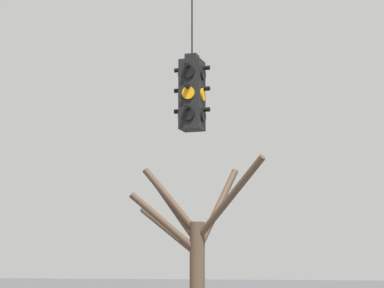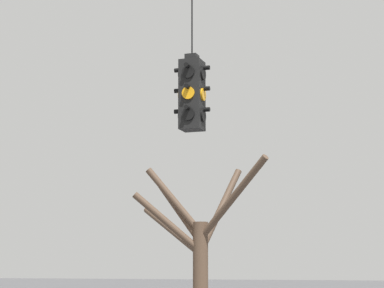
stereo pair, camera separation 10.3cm
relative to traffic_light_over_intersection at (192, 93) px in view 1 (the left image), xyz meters
name	(u,v)px [view 1 (the left image)]	position (x,y,z in m)	size (l,w,h in m)	color
traffic_light_over_intersection	(192,93)	(0.00, 0.00, 0.00)	(0.58, 0.58, 3.31)	black
bare_tree	(193,247)	(-3.25, 9.96, -2.16)	(4.84, 3.09, 5.21)	brown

